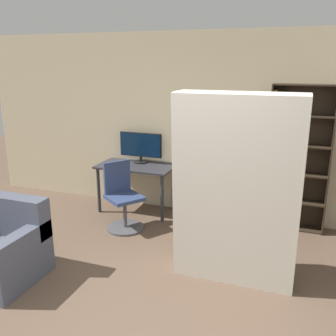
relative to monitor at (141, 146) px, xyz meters
The scene contains 8 objects.
wall_back 1.26m from the monitor, ahead, with size 8.00×0.06×2.70m.
desk 0.41m from the monitor, 90.53° to the right, with size 1.17×0.63×0.74m.
monitor is the anchor object (origin of this frame).
office_chair 1.03m from the monitor, 84.27° to the right, with size 0.61×0.61×0.94m.
bookshelf 2.22m from the monitor, ahead, with size 0.81×0.27×1.99m.
mattress_near 2.46m from the monitor, 43.56° to the right, with size 1.25×0.28×1.99m.
mattress_far 2.33m from the monitor, 40.31° to the right, with size 1.25×0.22×1.99m.
armchair 2.57m from the monitor, 103.65° to the right, with size 0.85×0.80×0.85m.
Camera 1 is at (1.14, -2.40, 2.26)m, focal length 40.00 mm.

